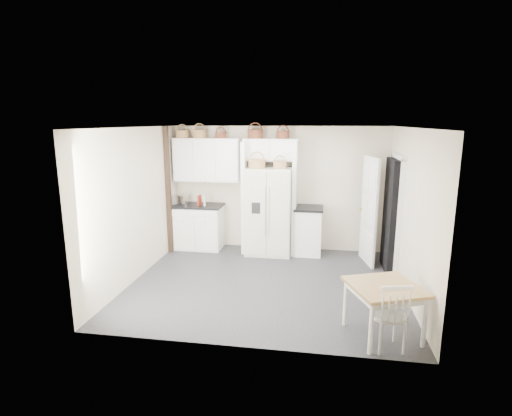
# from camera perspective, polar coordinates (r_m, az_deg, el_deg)

# --- Properties ---
(floor) EXTENTS (4.50, 4.50, 0.00)m
(floor) POSITION_cam_1_polar(r_m,az_deg,el_deg) (6.92, 1.39, -10.65)
(floor) COLOR #242424
(floor) RESTS_ON ground
(ceiling) EXTENTS (4.50, 4.50, 0.00)m
(ceiling) POSITION_cam_1_polar(r_m,az_deg,el_deg) (6.37, 1.51, 11.43)
(ceiling) COLOR white
(ceiling) RESTS_ON wall_back
(wall_back) EXTENTS (4.50, 0.00, 4.50)m
(wall_back) POSITION_cam_1_polar(r_m,az_deg,el_deg) (8.47, 3.25, 2.80)
(wall_back) COLOR beige
(wall_back) RESTS_ON floor
(wall_left) EXTENTS (0.00, 4.00, 4.00)m
(wall_left) POSITION_cam_1_polar(r_m,az_deg,el_deg) (7.17, -16.69, 0.54)
(wall_left) COLOR beige
(wall_left) RESTS_ON floor
(wall_right) EXTENTS (0.00, 4.00, 4.00)m
(wall_right) POSITION_cam_1_polar(r_m,az_deg,el_deg) (6.62, 21.14, -0.72)
(wall_right) COLOR beige
(wall_right) RESTS_ON floor
(refrigerator) EXTENTS (0.92, 0.74, 1.78)m
(refrigerator) POSITION_cam_1_polar(r_m,az_deg,el_deg) (8.18, 1.89, -0.45)
(refrigerator) COLOR silver
(refrigerator) RESTS_ON floor
(base_cab_left) EXTENTS (0.99, 0.62, 0.92)m
(base_cab_left) POSITION_cam_1_polar(r_m,az_deg,el_deg) (8.69, -8.14, -2.74)
(base_cab_left) COLOR white
(base_cab_left) RESTS_ON floor
(base_cab_right) EXTENTS (0.54, 0.64, 0.94)m
(base_cab_right) POSITION_cam_1_polar(r_m,az_deg,el_deg) (8.32, 7.44, -3.31)
(base_cab_right) COLOR white
(base_cab_right) RESTS_ON floor
(dining_table) EXTENTS (1.07, 1.07, 0.69)m
(dining_table) POSITION_cam_1_polar(r_m,az_deg,el_deg) (5.47, 17.70, -13.80)
(dining_table) COLOR olive
(dining_table) RESTS_ON floor
(windsor_chair) EXTENTS (0.49, 0.46, 0.85)m
(windsor_chair) POSITION_cam_1_polar(r_m,az_deg,el_deg) (5.17, 18.45, -14.43)
(windsor_chair) COLOR white
(windsor_chair) RESTS_ON floor
(counter_left) EXTENTS (1.03, 0.67, 0.04)m
(counter_left) POSITION_cam_1_polar(r_m,az_deg,el_deg) (8.58, -8.23, 0.35)
(counter_left) COLOR black
(counter_left) RESTS_ON base_cab_left
(counter_right) EXTENTS (0.58, 0.69, 0.04)m
(counter_right) POSITION_cam_1_polar(r_m,az_deg,el_deg) (8.20, 7.53, 0.01)
(counter_right) COLOR black
(counter_right) RESTS_ON base_cab_right
(toaster) EXTENTS (0.32, 0.22, 0.20)m
(toaster) POSITION_cam_1_polar(r_m,az_deg,el_deg) (8.63, -10.74, 1.16)
(toaster) COLOR silver
(toaster) RESTS_ON counter_left
(cookbook_red) EXTENTS (0.05, 0.15, 0.22)m
(cookbook_red) POSITION_cam_1_polar(r_m,az_deg,el_deg) (8.47, -8.08, 1.09)
(cookbook_red) COLOR maroon
(cookbook_red) RESTS_ON counter_left
(cookbook_cream) EXTENTS (0.06, 0.15, 0.22)m
(cookbook_cream) POSITION_cam_1_polar(r_m,az_deg,el_deg) (8.43, -7.34, 1.06)
(cookbook_cream) COLOR silver
(cookbook_cream) RESTS_ON counter_left
(basket_upper_a) EXTENTS (0.28, 0.28, 0.16)m
(basket_upper_a) POSITION_cam_1_polar(r_m,az_deg,el_deg) (8.63, -10.46, 10.33)
(basket_upper_a) COLOR brown
(basket_upper_a) RESTS_ON upper_cabinet
(basket_upper_b) EXTENTS (0.29, 0.29, 0.17)m
(basket_upper_b) POSITION_cam_1_polar(r_m,az_deg,el_deg) (8.52, -8.07, 10.43)
(basket_upper_b) COLOR brown
(basket_upper_b) RESTS_ON upper_cabinet
(basket_upper_c) EXTENTS (0.22, 0.22, 0.13)m
(basket_upper_c) POSITION_cam_1_polar(r_m,az_deg,el_deg) (8.40, -5.06, 10.34)
(basket_upper_c) COLOR #5C231A
(basket_upper_c) RESTS_ON upper_cabinet
(basket_bridge_a) EXTENTS (0.32, 0.32, 0.18)m
(basket_bridge_a) POSITION_cam_1_polar(r_m,az_deg,el_deg) (8.25, -0.13, 10.52)
(basket_bridge_a) COLOR #5C231A
(basket_bridge_a) RESTS_ON bridge_cabinet
(basket_bridge_b) EXTENTS (0.26, 0.26, 0.15)m
(basket_bridge_b) POSITION_cam_1_polar(r_m,az_deg,el_deg) (8.18, 3.86, 10.38)
(basket_bridge_b) COLOR #5C231A
(basket_bridge_b) RESTS_ON bridge_cabinet
(basket_fridge_a) EXTENTS (0.33, 0.33, 0.18)m
(basket_fridge_a) POSITION_cam_1_polar(r_m,az_deg,el_deg) (7.96, 0.11, 6.35)
(basket_fridge_a) COLOR brown
(basket_fridge_a) RESTS_ON refrigerator
(basket_fridge_b) EXTENTS (0.26, 0.26, 0.14)m
(basket_fridge_b) POSITION_cam_1_polar(r_m,az_deg,el_deg) (7.90, 3.42, 6.15)
(basket_fridge_b) COLOR brown
(basket_fridge_b) RESTS_ON refrigerator
(upper_cabinet) EXTENTS (1.40, 0.34, 0.90)m
(upper_cabinet) POSITION_cam_1_polar(r_m,az_deg,el_deg) (8.51, -6.99, 6.85)
(upper_cabinet) COLOR white
(upper_cabinet) RESTS_ON wall_back
(bridge_cabinet) EXTENTS (1.12, 0.34, 0.45)m
(bridge_cabinet) POSITION_cam_1_polar(r_m,az_deg,el_deg) (8.22, 2.14, 8.31)
(bridge_cabinet) COLOR white
(bridge_cabinet) RESTS_ON wall_back
(fridge_panel_left) EXTENTS (0.08, 0.60, 2.30)m
(fridge_panel_left) POSITION_cam_1_polar(r_m,az_deg,el_deg) (8.30, -1.52, 1.56)
(fridge_panel_left) COLOR white
(fridge_panel_left) RESTS_ON floor
(fridge_panel_right) EXTENTS (0.08, 0.60, 2.30)m
(fridge_panel_right) POSITION_cam_1_polar(r_m,az_deg,el_deg) (8.17, 5.53, 1.35)
(fridge_panel_right) COLOR white
(fridge_panel_right) RESTS_ON floor
(trim_post) EXTENTS (0.09, 0.09, 2.60)m
(trim_post) POSITION_cam_1_polar(r_m,az_deg,el_deg) (8.36, -12.41, 2.40)
(trim_post) COLOR #311F13
(trim_post) RESTS_ON floor
(doorway_void) EXTENTS (0.18, 0.85, 2.05)m
(doorway_void) POSITION_cam_1_polar(r_m,az_deg,el_deg) (7.62, 18.81, -1.04)
(doorway_void) COLOR black
(doorway_void) RESTS_ON floor
(door_slab) EXTENTS (0.21, 0.79, 2.05)m
(door_slab) POSITION_cam_1_polar(r_m,az_deg,el_deg) (7.89, 15.84, -0.40)
(door_slab) COLOR white
(door_slab) RESTS_ON floor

